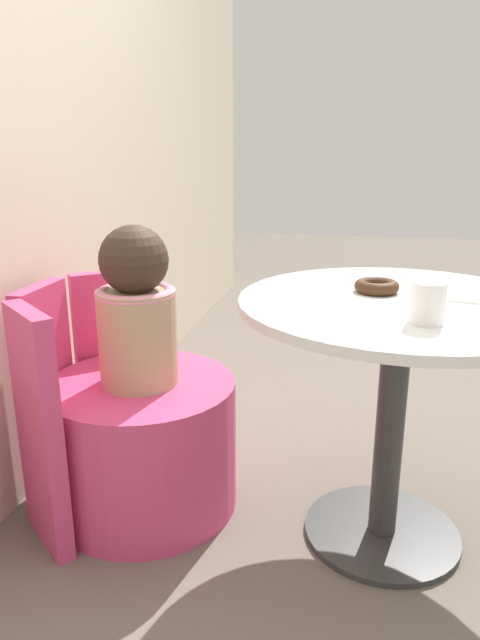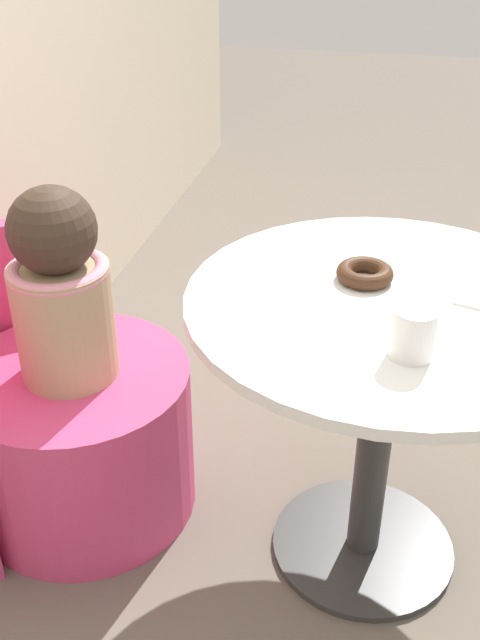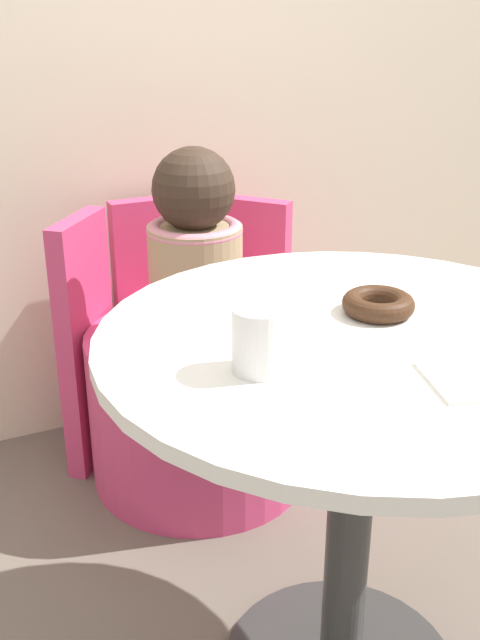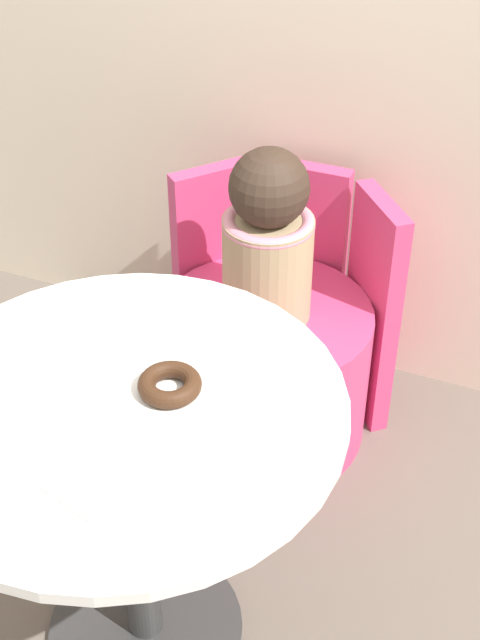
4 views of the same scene
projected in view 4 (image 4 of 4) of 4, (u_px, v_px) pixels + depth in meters
name	position (u px, v px, depth m)	size (l,w,h in m)	color
ground_plane	(157.00, 625.00, 2.06)	(12.00, 12.00, 0.00)	#665B51
round_table	(129.00, 465.00, 1.72)	(0.84, 0.84, 0.71)	#333333
tub_chair	(265.00, 372.00, 2.46)	(0.57, 0.57, 0.41)	#D13D70
booth_backrest	(295.00, 285.00, 2.55)	(0.67, 0.24, 0.69)	#D13D70
child_figure	(268.00, 240.00, 2.20)	(0.23, 0.23, 0.47)	tan
donut	(170.00, 384.00, 1.64)	(0.12, 0.12, 0.03)	#3D2314
cup	(12.00, 370.00, 1.62)	(0.08, 0.08, 0.09)	white
paper_napkin	(91.00, 482.00, 1.46)	(0.15, 0.15, 0.01)	white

